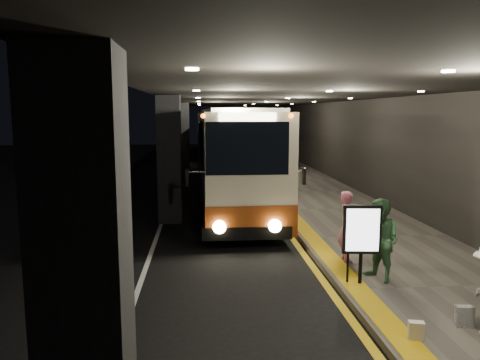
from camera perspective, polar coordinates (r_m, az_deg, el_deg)
name	(u,v)px	position (r m, az deg, el deg)	size (l,w,h in m)	color
ground	(217,254)	(12.88, -2.82, -9.03)	(90.00, 90.00, 0.00)	black
lane_line_white	(164,215)	(17.77, -9.20, -4.28)	(0.12, 50.00, 0.01)	silver
kerb_stripe_yellow	(274,213)	(17.92, 4.18, -4.09)	(0.18, 50.00, 0.01)	gold
sidewalk	(336,211)	(18.43, 11.59, -3.67)	(4.50, 50.00, 0.15)	#514C44
tactile_strip	(287,209)	(17.98, 5.76, -3.58)	(0.50, 50.00, 0.01)	gold
terminal_wall	(396,134)	(18.83, 18.46, 5.31)	(0.10, 50.00, 6.00)	black
support_columns	(169,160)	(16.42, -8.60, 2.47)	(0.80, 24.80, 4.40)	black
canopy	(279,91)	(17.56, 4.83, 10.74)	(9.00, 50.00, 0.40)	black
coach_main	(232,163)	(18.52, -0.94, 2.08)	(2.80, 12.36, 3.83)	beige
coach_second	(222,148)	(28.72, -2.18, 3.96)	(2.88, 11.32, 3.53)	beige
coach_third	(218,137)	(41.66, -2.66, 5.26)	(2.81, 11.24, 3.50)	beige
passenger_boarding	(347,226)	(11.94, 12.94, -5.50)	(0.64, 0.42, 1.76)	#BC586A
passenger_waiting_green	(381,240)	(10.71, 16.79, -7.05)	(0.89, 0.55, 1.82)	#38643F
bag_polka	(464,316)	(9.24, 25.68, -14.76)	(0.30, 0.13, 0.37)	black
bag_plain	(416,331)	(8.48, 20.67, -16.81)	(0.24, 0.14, 0.31)	silver
info_sign	(362,231)	(10.34, 14.63, -6.05)	(0.82, 0.20, 1.73)	black
stanchion_post	(348,258)	(10.52, 13.03, -9.24)	(0.05, 0.05, 1.10)	black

